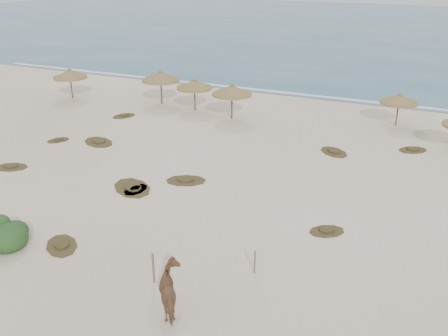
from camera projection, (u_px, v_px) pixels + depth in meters
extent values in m
plane|color=#EFE0C5|center=(152.00, 221.00, 24.01)|extent=(160.00, 160.00, 0.00)
cube|color=#265673|center=(380.00, 29.00, 86.92)|extent=(200.00, 100.00, 0.01)
cube|color=white|center=(302.00, 95.00, 45.82)|extent=(70.00, 0.60, 0.01)
cylinder|color=brown|center=(71.00, 87.00, 44.31)|extent=(0.12, 0.12, 2.08)
cylinder|color=olive|center=(70.00, 77.00, 43.97)|extent=(3.73, 3.73, 0.18)
cone|color=olive|center=(70.00, 73.00, 43.84)|extent=(3.60, 3.60, 0.74)
cone|color=olive|center=(69.00, 68.00, 43.67)|extent=(0.36, 0.36, 0.22)
cylinder|color=brown|center=(161.00, 91.00, 42.62)|extent=(0.13, 0.13, 2.25)
cylinder|color=olive|center=(161.00, 80.00, 42.25)|extent=(4.15, 4.15, 0.19)
cone|color=olive|center=(161.00, 76.00, 42.11)|extent=(4.01, 4.01, 0.80)
cone|color=olive|center=(160.00, 70.00, 41.92)|extent=(0.39, 0.39, 0.24)
cylinder|color=brown|center=(195.00, 98.00, 40.87)|extent=(0.12, 0.12, 2.05)
cylinder|color=olive|center=(195.00, 88.00, 40.54)|extent=(3.32, 3.32, 0.18)
cone|color=olive|center=(195.00, 84.00, 40.41)|extent=(3.21, 3.21, 0.73)
cone|color=olive|center=(194.00, 79.00, 40.24)|extent=(0.35, 0.35, 0.21)
cylinder|color=brown|center=(232.00, 105.00, 38.66)|extent=(0.12, 0.12, 2.16)
cylinder|color=olive|center=(232.00, 94.00, 38.31)|extent=(3.69, 3.69, 0.19)
cone|color=olive|center=(232.00, 90.00, 38.17)|extent=(3.57, 3.57, 0.77)
cone|color=olive|center=(232.00, 84.00, 37.99)|extent=(0.37, 0.37, 0.23)
cylinder|color=brown|center=(397.00, 113.00, 37.15)|extent=(0.11, 0.11, 1.94)
cylinder|color=olive|center=(399.00, 103.00, 36.84)|extent=(3.62, 3.62, 0.17)
cone|color=olive|center=(399.00, 99.00, 36.72)|extent=(3.50, 3.50, 0.69)
cone|color=olive|center=(400.00, 93.00, 36.55)|extent=(0.33, 0.33, 0.20)
imported|color=brown|center=(172.00, 291.00, 17.66)|extent=(1.99, 2.16, 1.71)
cylinder|color=#6F6153|center=(154.00, 268.00, 19.31)|extent=(0.11, 0.11, 1.27)
cylinder|color=#6F6153|center=(255.00, 262.00, 19.93)|extent=(0.10, 0.10, 1.02)
ellipsoid|color=#2A5022|center=(8.00, 238.00, 21.68)|extent=(1.71, 1.71, 1.28)
ellipsoid|color=#2A5022|center=(14.00, 232.00, 22.38)|extent=(1.28, 1.28, 0.96)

